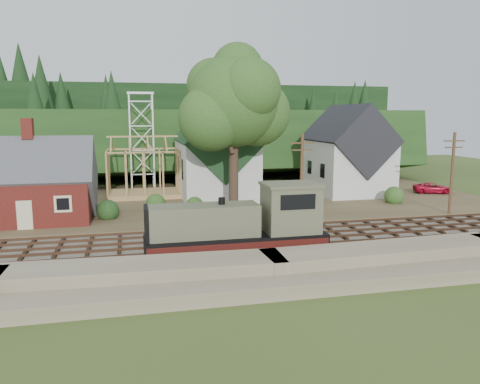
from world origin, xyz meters
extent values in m
plane|color=#384C1E|center=(0.00, 0.00, 0.00)|extent=(140.00, 140.00, 0.00)
cube|color=#7F7259|center=(0.00, -8.50, 0.00)|extent=(64.00, 5.00, 1.60)
cube|color=#726B5B|center=(0.00, 0.00, 0.08)|extent=(64.00, 11.00, 0.16)
cube|color=brown|center=(0.00, 18.00, 0.15)|extent=(64.00, 26.00, 0.30)
cube|color=#1E3F19|center=(0.00, 42.00, 0.00)|extent=(70.00, 28.96, 12.74)
cube|color=black|center=(0.00, 58.00, 0.00)|extent=(80.00, 20.00, 12.00)
cube|color=#541314|center=(-16.00, 11.00, 2.20)|extent=(10.00, 7.00, 3.80)
cube|color=#4C4C51|center=(-16.00, 11.00, 4.10)|extent=(10.80, 7.41, 7.41)
cube|color=#541314|center=(-16.00, 11.00, 8.40)|extent=(0.90, 0.90, 1.80)
cube|color=beige|center=(-16.00, 7.48, 1.50)|extent=(1.20, 0.06, 2.40)
cube|color=silver|center=(2.00, 20.00, 3.50)|extent=(8.00, 12.00, 6.40)
cube|color=#1A3A1A|center=(2.00, 20.00, 6.70)|extent=(8.40, 12.96, 8.40)
cube|color=silver|center=(2.00, 14.00, 8.70)|extent=(2.40, 2.40, 4.00)
cone|color=#1A3A1A|center=(2.00, 14.00, 12.00)|extent=(5.37, 5.37, 2.60)
cube|color=silver|center=(18.00, 19.00, 3.50)|extent=(8.00, 10.00, 6.40)
cube|color=black|center=(18.00, 19.00, 6.70)|extent=(8.40, 10.80, 8.40)
cube|color=tan|center=(-6.00, 22.00, 0.55)|extent=(8.00, 6.00, 0.50)
cube|color=tan|center=(-6.00, 22.00, 7.20)|extent=(8.00, 0.18, 0.18)
cube|color=silver|center=(-7.40, 26.60, 6.30)|extent=(0.18, 0.18, 12.00)
cube|color=silver|center=(-4.60, 26.60, 6.30)|extent=(0.18, 0.18, 12.00)
cube|color=silver|center=(-7.40, 29.40, 6.30)|extent=(0.18, 0.18, 12.00)
cube|color=silver|center=(-4.60, 29.40, 6.30)|extent=(0.18, 0.18, 12.00)
cube|color=silver|center=(-6.00, 28.00, 12.30)|extent=(3.20, 3.20, 0.25)
cylinder|color=#38281E|center=(2.00, 10.00, 4.30)|extent=(0.90, 0.90, 8.00)
sphere|color=#30541F|center=(2.00, 10.00, 10.80)|extent=(8.40, 8.40, 8.40)
sphere|color=#30541F|center=(4.50, 11.00, 9.80)|extent=(6.40, 6.40, 6.40)
sphere|color=#30541F|center=(-0.20, 9.20, 9.30)|extent=(6.00, 6.00, 6.00)
cylinder|color=#4C331E|center=(7.00, 5.20, 4.00)|extent=(0.28, 0.28, 8.00)
cube|color=#4C331E|center=(7.00, 5.20, 7.20)|extent=(2.20, 0.12, 0.12)
cube|color=#4C331E|center=(7.00, 5.20, 6.60)|extent=(1.80, 0.12, 0.12)
cylinder|color=#4C331E|center=(22.00, 5.20, 4.00)|extent=(0.28, 0.28, 8.00)
cube|color=#4C331E|center=(22.00, 5.20, 7.20)|extent=(2.20, 0.12, 0.12)
cube|color=#4C331E|center=(22.00, 5.20, 6.60)|extent=(1.80, 0.12, 0.12)
cube|color=black|center=(-0.64, -3.00, 0.34)|extent=(12.02, 2.51, 0.35)
cube|color=black|center=(-0.64, -3.00, 1.06)|extent=(12.02, 2.91, 1.10)
cube|color=#56563F|center=(-2.85, -3.00, 2.66)|extent=(7.21, 2.30, 2.10)
cube|color=#56563F|center=(3.16, -3.00, 3.22)|extent=(3.61, 2.81, 3.21)
cube|color=#56563F|center=(3.16, -3.00, 4.87)|extent=(3.81, 3.01, 0.20)
cube|color=black|center=(3.16, -4.42, 3.92)|extent=(2.40, 0.06, 1.00)
cube|color=#43110E|center=(-0.64, -4.47, 1.06)|extent=(12.02, 0.04, 0.70)
cube|color=#43110E|center=(-0.64, -1.53, 1.06)|extent=(12.02, 0.04, 0.70)
cylinder|color=black|center=(-1.65, -3.00, 3.82)|extent=(0.44, 0.44, 0.70)
imported|color=#6283D3|center=(-4.35, 9.71, 0.85)|extent=(2.56, 3.49, 1.11)
imported|color=red|center=(28.00, 16.25, 0.92)|extent=(4.87, 3.35, 1.24)
camera|label=1|loc=(-7.34, -32.80, 9.42)|focal=35.00mm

